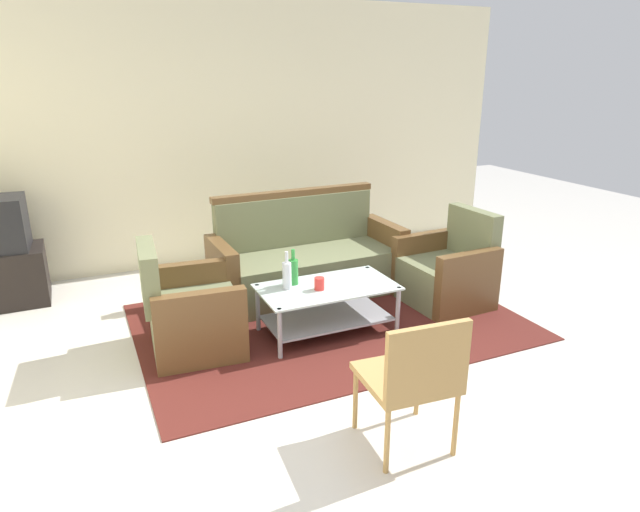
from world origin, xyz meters
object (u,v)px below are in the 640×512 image
object	(u,v)px
couch	(306,262)
cup	(319,284)
armchair_right	(447,273)
wicker_chair	(414,374)
coffee_table	(327,302)
bottle_green	(293,271)
armchair_left	(190,314)
bottle_clear	(287,275)

from	to	relation	value
couch	cup	xyz separation A→B (m)	(-0.27, -0.89, 0.14)
armchair_right	wicker_chair	size ratio (longest dim) A/B	1.01
coffee_table	armchair_right	bearing A→B (deg)	5.37
cup	bottle_green	bearing A→B (deg)	125.60
armchair_left	cup	xyz separation A→B (m)	(0.98, -0.22, 0.17)
cup	bottle_clear	bearing A→B (deg)	151.21
coffee_table	bottle_clear	distance (m)	0.41
bottle_green	armchair_right	bearing A→B (deg)	-1.44
coffee_table	wicker_chair	distance (m)	1.59
armchair_right	cup	size ratio (longest dim) A/B	8.50
cup	wicker_chair	world-z (taller)	wicker_chair
armchair_left	bottle_clear	world-z (taller)	armchair_left
armchair_right	wicker_chair	bearing A→B (deg)	136.14
couch	armchair_left	distance (m)	1.42
bottle_green	armchair_left	bearing A→B (deg)	178.57
cup	armchair_left	bearing A→B (deg)	167.48
armchair_right	cup	distance (m)	1.38
armchair_left	wicker_chair	world-z (taller)	armchair_left
coffee_table	armchair_left	bearing A→B (deg)	170.59
armchair_right	coffee_table	xyz separation A→B (m)	(-1.27, -0.12, -0.02)
armchair_left	bottle_green	size ratio (longest dim) A/B	2.88
bottle_clear	bottle_green	bearing A→B (deg)	41.13
armchair_right	bottle_green	bearing A→B (deg)	86.05
couch	armchair_right	size ratio (longest dim) A/B	2.14
bottle_clear	armchair_right	bearing A→B (deg)	1.29
armchair_left	wicker_chair	size ratio (longest dim) A/B	1.01
bottle_green	wicker_chair	bearing A→B (deg)	-89.16
armchair_left	couch	bearing A→B (deg)	122.95
armchair_right	coffee_table	size ratio (longest dim) A/B	0.77
armchair_right	coffee_table	distance (m)	1.27
bottle_green	cup	size ratio (longest dim) A/B	2.95
bottle_clear	wicker_chair	world-z (taller)	wicker_chair
armchair_right	armchair_left	bearing A→B (deg)	86.05
armchair_left	bottle_clear	size ratio (longest dim) A/B	2.74
bottle_clear	cup	size ratio (longest dim) A/B	3.10
armchair_left	wicker_chair	distance (m)	1.95
wicker_chair	armchair_right	bearing A→B (deg)	52.91
armchair_left	coffee_table	bearing A→B (deg)	85.15
bottle_green	cup	bearing A→B (deg)	-54.40
armchair_right	bottle_clear	xyz separation A→B (m)	(-1.58, -0.04, 0.24)
couch	coffee_table	bearing A→B (deg)	76.93
coffee_table	bottle_clear	world-z (taller)	bottle_clear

